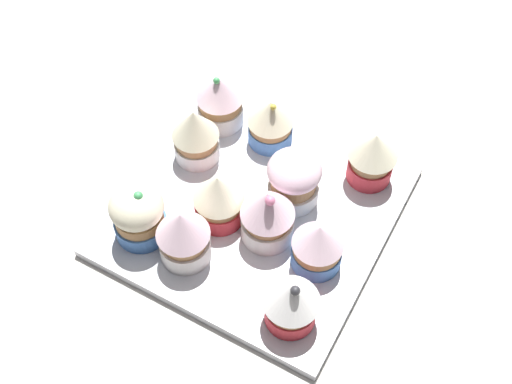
{
  "coord_description": "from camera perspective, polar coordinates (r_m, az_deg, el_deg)",
  "views": [
    {
      "loc": [
        38.41,
        21.19,
        65.81
      ],
      "look_at": [
        0.0,
        0.0,
        4.2
      ],
      "focal_mm": 46.97,
      "sensor_mm": 36.0,
      "label": 1
    }
  ],
  "objects": [
    {
      "name": "cupcake_6",
      "position": [
        0.76,
        3.24,
        1.15
      ],
      "size": [
        6.25,
        6.25,
        7.09
      ],
      "color": "white",
      "rests_on": "baking_tray"
    },
    {
      "name": "cupcake_3",
      "position": [
        0.82,
        1.25,
        6.03
      ],
      "size": [
        5.65,
        5.65,
        7.05
      ],
      "color": "#477AC6",
      "rests_on": "baking_tray"
    },
    {
      "name": "cupcake_2",
      "position": [
        0.74,
        -10.01,
        -1.85
      ],
      "size": [
        6.03,
        6.03,
        7.66
      ],
      "color": "#477AC6",
      "rests_on": "baking_tray"
    },
    {
      "name": "cupcake_0",
      "position": [
        0.84,
        -3.09,
        7.82
      ],
      "size": [
        5.83,
        5.83,
        7.83
      ],
      "color": "white",
      "rests_on": "baking_tray"
    },
    {
      "name": "cupcake_10",
      "position": [
        0.68,
        3.03,
        -9.25
      ],
      "size": [
        5.94,
        5.94,
        7.52
      ],
      "color": "#D1333D",
      "rests_on": "baking_tray"
    },
    {
      "name": "cupcake_4",
      "position": [
        0.74,
        -3.2,
        -0.48
      ],
      "size": [
        5.78,
        5.78,
        7.39
      ],
      "color": "#D1333D",
      "rests_on": "baking_tray"
    },
    {
      "name": "ground_plane",
      "position": [
        0.8,
        -0.0,
        -2.36
      ],
      "size": [
        180.0,
        180.0,
        3.0
      ],
      "primitive_type": "cube",
      "color": "beige"
    },
    {
      "name": "cupcake_9",
      "position": [
        0.72,
        5.29,
        -4.49
      ],
      "size": [
        5.65,
        5.65,
        6.92
      ],
      "color": "#477AC6",
      "rests_on": "baking_tray"
    },
    {
      "name": "baking_tray",
      "position": [
        0.79,
        -0.0,
        -1.52
      ],
      "size": [
        30.04,
        30.04,
        1.2
      ],
      "color": "silver",
      "rests_on": "ground_plane"
    },
    {
      "name": "cupcake_1",
      "position": [
        0.8,
        -5.18,
        4.94
      ],
      "size": [
        5.67,
        5.67,
        7.8
      ],
      "color": "white",
      "rests_on": "baking_tray"
    },
    {
      "name": "cupcake_8",
      "position": [
        0.79,
        9.89,
        3.08
      ],
      "size": [
        5.89,
        5.89,
        7.52
      ],
      "color": "#D1333D",
      "rests_on": "baking_tray"
    },
    {
      "name": "cupcake_5",
      "position": [
        0.72,
        -6.22,
        -3.65
      ],
      "size": [
        5.87,
        5.87,
        7.86
      ],
      "color": "white",
      "rests_on": "baking_tray"
    },
    {
      "name": "cupcake_7",
      "position": [
        0.73,
        0.99,
        -1.92
      ],
      "size": [
        6.04,
        6.04,
        8.25
      ],
      "color": "white",
      "rests_on": "baking_tray"
    }
  ]
}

